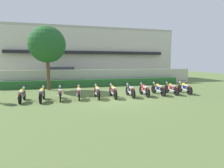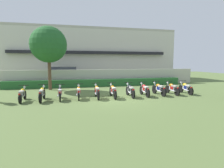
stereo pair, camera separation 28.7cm
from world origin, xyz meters
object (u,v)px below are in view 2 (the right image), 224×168
object	(u,v)px
parked_car	(65,75)
motorcycle_in_row_6	(130,90)
motorcycle_in_row_0	(22,94)
motorcycle_in_row_2	(60,93)
motorcycle_in_row_8	(159,89)
motorcycle_in_row_1	(42,94)
motorcycle_in_row_10	(186,88)
tree_near_inspector	(48,45)
motorcycle_in_row_3	(79,92)
motorcycle_in_row_7	(145,90)
motorcycle_in_row_4	(97,91)
motorcycle_in_row_9	(172,88)
motorcycle_in_row_5	(113,91)

from	to	relation	value
parked_car	motorcycle_in_row_6	xyz separation A→B (m)	(4.46, -8.94, -0.48)
motorcycle_in_row_0	motorcycle_in_row_6	bearing A→B (deg)	-92.18
motorcycle_in_row_2	motorcycle_in_row_8	world-z (taller)	motorcycle_in_row_8
motorcycle_in_row_1	motorcycle_in_row_10	world-z (taller)	motorcycle_in_row_1
tree_near_inspector	motorcycle_in_row_2	world-z (taller)	tree_near_inspector
motorcycle_in_row_1	motorcycle_in_row_3	world-z (taller)	motorcycle_in_row_1
motorcycle_in_row_1	motorcycle_in_row_8	world-z (taller)	motorcycle_in_row_1
motorcycle_in_row_7	motorcycle_in_row_2	bearing A→B (deg)	92.15
parked_car	motorcycle_in_row_3	size ratio (longest dim) A/B	2.53
motorcycle_in_row_3	motorcycle_in_row_7	xyz separation A→B (m)	(4.60, -0.11, 0.01)
motorcycle_in_row_4	motorcycle_in_row_9	bearing A→B (deg)	-87.45
motorcycle_in_row_4	motorcycle_in_row_6	bearing A→B (deg)	-90.10
motorcycle_in_row_5	motorcycle_in_row_6	bearing A→B (deg)	-87.72
motorcycle_in_row_2	motorcycle_in_row_9	bearing A→B (deg)	-91.14
motorcycle_in_row_6	motorcycle_in_row_10	world-z (taller)	motorcycle_in_row_6
parked_car	tree_near_inspector	bearing A→B (deg)	-103.24
motorcycle_in_row_8	motorcycle_in_row_1	bearing A→B (deg)	89.52
parked_car	motorcycle_in_row_6	world-z (taller)	parked_car
parked_car	motorcycle_in_row_6	bearing A→B (deg)	-60.15
parked_car	tree_near_inspector	distance (m)	5.26
motorcycle_in_row_4	motorcycle_in_row_10	size ratio (longest dim) A/B	1.06
motorcycle_in_row_0	motorcycle_in_row_6	xyz separation A→B (m)	(6.91, -0.15, 0.02)
motorcycle_in_row_3	motorcycle_in_row_9	bearing A→B (deg)	-86.55
motorcycle_in_row_2	motorcycle_in_row_7	size ratio (longest dim) A/B	1.01
motorcycle_in_row_1	motorcycle_in_row_5	bearing A→B (deg)	-88.40
motorcycle_in_row_4	motorcycle_in_row_6	distance (m)	2.32
motorcycle_in_row_0	motorcycle_in_row_1	world-z (taller)	motorcycle_in_row_1
motorcycle_in_row_5	motorcycle_in_row_6	size ratio (longest dim) A/B	1.04
motorcycle_in_row_9	motorcycle_in_row_2	bearing A→B (deg)	89.25
motorcycle_in_row_1	motorcycle_in_row_9	bearing A→B (deg)	-86.98
motorcycle_in_row_4	motorcycle_in_row_9	distance (m)	5.68
tree_near_inspector	motorcycle_in_row_6	world-z (taller)	tree_near_inspector
motorcycle_in_row_5	motorcycle_in_row_9	bearing A→B (deg)	-86.25
motorcycle_in_row_1	motorcycle_in_row_4	xyz separation A→B (m)	(3.44, 0.05, 0.00)
motorcycle_in_row_2	motorcycle_in_row_1	bearing A→B (deg)	94.62
parked_car	motorcycle_in_row_10	distance (m)	12.55
motorcycle_in_row_9	parked_car	bearing A→B (deg)	40.61
tree_near_inspector	motorcycle_in_row_5	xyz separation A→B (m)	(4.47, -4.78, -3.41)
motorcycle_in_row_5	motorcycle_in_row_10	world-z (taller)	motorcycle_in_row_5
motorcycle_in_row_10	motorcycle_in_row_4	bearing A→B (deg)	93.18
motorcycle_in_row_6	motorcycle_in_row_5	bearing A→B (deg)	92.52
parked_car	motorcycle_in_row_5	world-z (taller)	parked_car
motorcycle_in_row_2	motorcycle_in_row_3	world-z (taller)	motorcycle_in_row_2
motorcycle_in_row_2	motorcycle_in_row_8	size ratio (longest dim) A/B	0.95
motorcycle_in_row_7	motorcycle_in_row_10	bearing A→B (deg)	-85.65
motorcycle_in_row_10	motorcycle_in_row_3	bearing A→B (deg)	92.24
parked_car	motorcycle_in_row_9	size ratio (longest dim) A/B	2.47
motorcycle_in_row_1	motorcycle_in_row_9	xyz separation A→B (m)	(9.11, 0.16, -0.01)
motorcycle_in_row_7	motorcycle_in_row_0	bearing A→B (deg)	92.15
motorcycle_in_row_2	motorcycle_in_row_9	size ratio (longest dim) A/B	1.00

